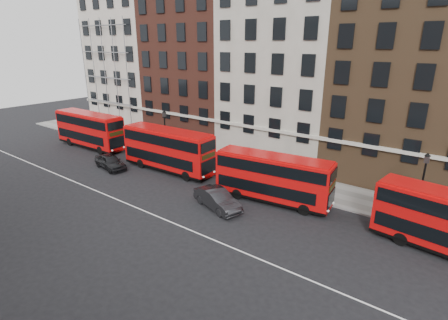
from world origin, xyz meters
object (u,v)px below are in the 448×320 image
Objects in this scene: bus_a at (89,129)px; bus_b at (168,149)px; car_rear at (110,162)px; car_front at (217,199)px; bus_c at (272,177)px.

bus_a is 14.07m from bus_b.
car_front is (14.91, -0.46, 0.02)m from car_rear.
car_rear is 0.95× the size of car_front.
car_rear is at bearing -176.61° from bus_c.
car_rear is at bearing -22.67° from bus_a.
bus_a is 1.00× the size of bus_b.
bus_c is 2.08× the size of car_front.
bus_b is (14.07, -0.00, -0.01)m from bus_a.
bus_c is at bearing -2.06° from bus_b.
bus_c is at bearing -70.07° from car_rear.
car_front is at bearing -82.43° from car_rear.
bus_c reaches higher than car_rear.
bus_b is 6.55m from car_rear.
bus_b reaches higher than car_rear.
bus_c is (12.40, -0.00, -0.18)m from bus_b.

